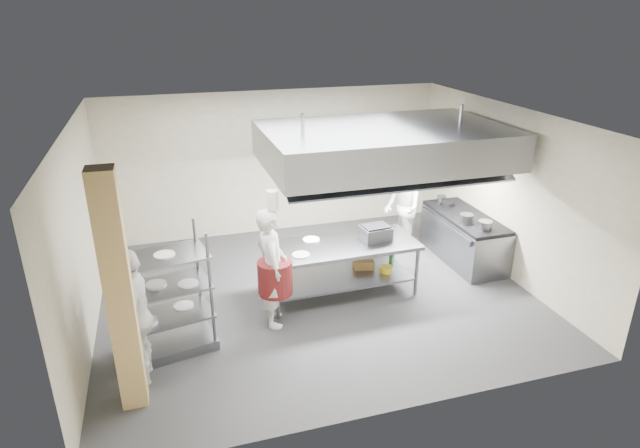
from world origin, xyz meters
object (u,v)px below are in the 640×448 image
object	(u,v)px
chef_head	(272,267)
stockpot	(466,219)
pass_rack	(165,293)
chef_line	(402,208)
chef_plating	(135,316)
cooking_range	(463,239)
griddle	(375,233)
island	(340,269)

from	to	relation	value
chef_head	stockpot	bearing A→B (deg)	-71.57
pass_rack	chef_line	distance (m)	5.09
stockpot	chef_plating	bearing A→B (deg)	-164.25
chef_head	cooking_range	bearing A→B (deg)	-67.53
chef_line	cooking_range	bearing A→B (deg)	50.78
chef_head	griddle	xyz separation A→B (m)	(1.88, 0.56, 0.09)
chef_head	chef_plating	xyz separation A→B (m)	(-1.93, -0.81, -0.01)
chef_head	chef_line	size ratio (longest dim) A/B	1.10
chef_line	chef_head	bearing A→B (deg)	-55.01
chef_plating	stockpot	size ratio (longest dim) A/B	7.58
island	chef_line	distance (m)	2.28
island	chef_plating	xyz separation A→B (m)	(-3.20, -1.37, 0.48)
cooking_range	chef_plating	xyz separation A→B (m)	(-5.89, -1.94, 0.51)
griddle	cooking_range	bearing A→B (deg)	9.81
griddle	pass_rack	bearing A→B (deg)	-171.90
island	cooking_range	xyz separation A→B (m)	(2.68, 0.57, -0.04)
griddle	chef_plating	bearing A→B (deg)	-165.85
stockpot	chef_line	bearing A→B (deg)	122.00
pass_rack	stockpot	xyz separation A→B (m)	(5.30, 1.07, 0.08)
pass_rack	chef_head	distance (m)	1.58
chef_line	griddle	size ratio (longest dim) A/B	3.59
pass_rack	chef_line	bearing A→B (deg)	14.83
chef_head	griddle	size ratio (longest dim) A/B	3.96
chef_plating	griddle	world-z (taller)	chef_plating
stockpot	chef_head	bearing A→B (deg)	-168.09
chef_head	stockpot	size ratio (longest dim) A/B	7.65
pass_rack	chef_plating	xyz separation A→B (m)	(-0.38, -0.53, 0.03)
cooking_range	chef_plating	distance (m)	6.22
cooking_range	griddle	world-z (taller)	griddle
island	pass_rack	distance (m)	2.98
chef_line	chef_plating	xyz separation A→B (m)	(-4.96, -2.76, 0.08)
pass_rack	chef_plating	size ratio (longest dim) A/B	0.97
chef_line	griddle	distance (m)	1.81
chef_head	stockpot	xyz separation A→B (m)	(3.75, 0.79, 0.05)
chef_plating	stockpot	bearing A→B (deg)	111.01
griddle	chef_line	bearing A→B (deg)	45.06
griddle	stockpot	bearing A→B (deg)	1.47
cooking_range	griddle	bearing A→B (deg)	-164.58
stockpot	island	bearing A→B (deg)	-174.58
island	stockpot	distance (m)	2.55
chef_line	pass_rack	bearing A→B (deg)	-61.86
island	cooking_range	bearing A→B (deg)	11.04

